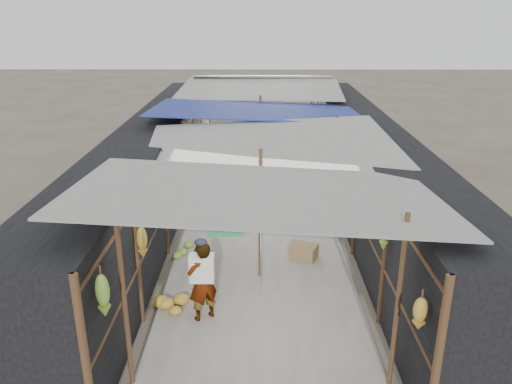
{
  "coord_description": "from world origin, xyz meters",
  "views": [
    {
      "loc": [
        -0.02,
        -5.66,
        4.93
      ],
      "look_at": [
        -0.1,
        4.44,
        1.25
      ],
      "focal_mm": 35.0,
      "sensor_mm": 36.0,
      "label": 1
    }
  ],
  "objects_px": {
    "crate_near": "(292,217)",
    "vendor_seated": "(310,150)",
    "vendor_elderly": "(202,282)",
    "shopper_blue": "(218,168)",
    "black_basin": "(311,164)"
  },
  "relations": [
    {
      "from": "vendor_seated",
      "to": "shopper_blue",
      "type": "bearing_deg",
      "value": -69.96
    },
    {
      "from": "crate_near",
      "to": "vendor_elderly",
      "type": "bearing_deg",
      "value": -96.7
    },
    {
      "from": "crate_near",
      "to": "black_basin",
      "type": "height_order",
      "value": "crate_near"
    },
    {
      "from": "crate_near",
      "to": "shopper_blue",
      "type": "bearing_deg",
      "value": 152.04
    },
    {
      "from": "vendor_elderly",
      "to": "crate_near",
      "type": "bearing_deg",
      "value": -146.69
    },
    {
      "from": "vendor_elderly",
      "to": "shopper_blue",
      "type": "relative_size",
      "value": 0.87
    },
    {
      "from": "shopper_blue",
      "to": "vendor_elderly",
      "type": "bearing_deg",
      "value": -96.02
    },
    {
      "from": "black_basin",
      "to": "vendor_elderly",
      "type": "height_order",
      "value": "vendor_elderly"
    },
    {
      "from": "crate_near",
      "to": "vendor_seated",
      "type": "distance_m",
      "value": 5.3
    },
    {
      "from": "vendor_elderly",
      "to": "vendor_seated",
      "type": "distance_m",
      "value": 9.67
    },
    {
      "from": "shopper_blue",
      "to": "vendor_seated",
      "type": "bearing_deg",
      "value": 40.78
    },
    {
      "from": "black_basin",
      "to": "shopper_blue",
      "type": "bearing_deg",
      "value": -135.73
    },
    {
      "from": "shopper_blue",
      "to": "vendor_seated",
      "type": "xyz_separation_m",
      "value": [
        2.88,
        3.3,
        -0.37
      ]
    },
    {
      "from": "crate_near",
      "to": "vendor_elderly",
      "type": "distance_m",
      "value": 4.47
    },
    {
      "from": "crate_near",
      "to": "shopper_blue",
      "type": "relative_size",
      "value": 0.3
    }
  ]
}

